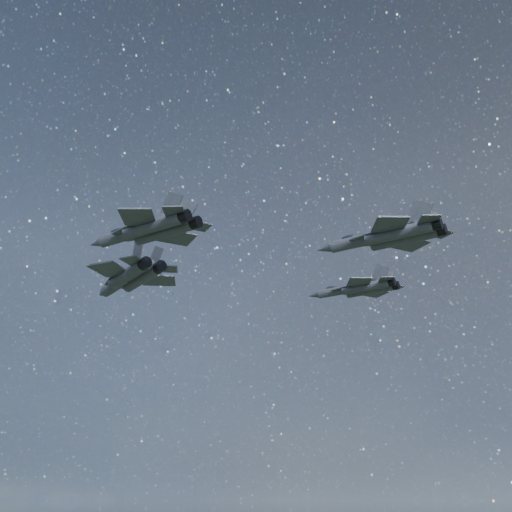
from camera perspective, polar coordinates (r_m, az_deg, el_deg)
The scene contains 4 objects.
jet_lead at distance 83.22m, azimuth -11.87°, elevation -1.97°, with size 18.76×12.62×4.73m.
jet_left at distance 96.24m, azimuth 9.89°, elevation -3.04°, with size 15.86×11.12×4.00m.
jet_right at distance 70.77m, azimuth -10.07°, elevation 2.53°, with size 17.14×12.08×4.34m.
jet_slot at distance 73.14m, azimuth 12.67°, elevation 1.88°, with size 16.88×11.86×4.26m.
Camera 1 is at (44.21, -57.88, 115.12)m, focal length 42.00 mm.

